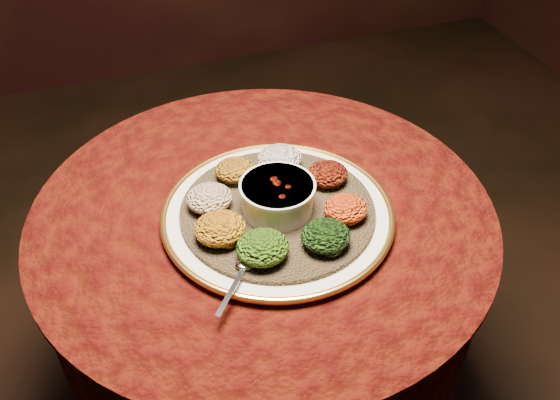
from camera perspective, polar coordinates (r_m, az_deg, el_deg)
name	(u,v)px	position (r m, az deg, el deg)	size (l,w,h in m)	color
table	(264,269)	(1.41, -1.48, -6.31)	(0.96, 0.96, 0.73)	black
platter	(278,215)	(1.25, -0.22, -1.34)	(0.53, 0.53, 0.02)	white
injera	(278,211)	(1.25, -0.23, -0.97)	(0.39, 0.39, 0.01)	brown
stew_bowl	(277,195)	(1.22, -0.23, 0.47)	(0.15, 0.15, 0.06)	silver
spoon	(244,268)	(1.12, -3.31, -6.20)	(0.10, 0.12, 0.01)	silver
portion_ayib	(279,159)	(1.33, -0.05, 3.80)	(0.10, 0.09, 0.05)	silver
portion_kitfo	(327,174)	(1.30, 4.36, 2.41)	(0.09, 0.08, 0.04)	black
portion_tikil	(346,209)	(1.22, 6.03, -0.80)	(0.09, 0.08, 0.04)	#A36D0D
portion_gomen	(326,236)	(1.16, 4.19, -3.28)	(0.09, 0.09, 0.05)	black
portion_mixveg	(263,247)	(1.13, -1.59, -4.35)	(0.10, 0.09, 0.05)	maroon
portion_kik	(220,228)	(1.17, -5.49, -2.59)	(0.10, 0.09, 0.05)	#B2730F
portion_timatim	(210,198)	(1.24, -6.46, 0.16)	(0.09, 0.09, 0.04)	maroon
portion_shiro	(235,170)	(1.31, -4.16, 2.77)	(0.08, 0.08, 0.04)	#9B5E12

